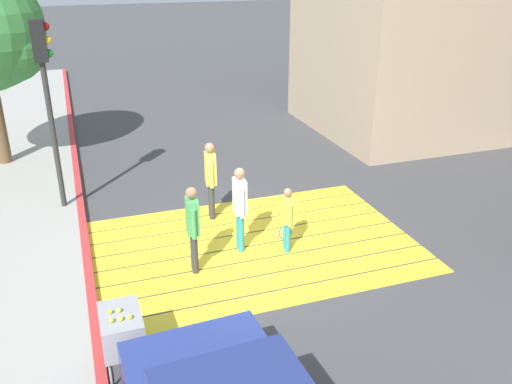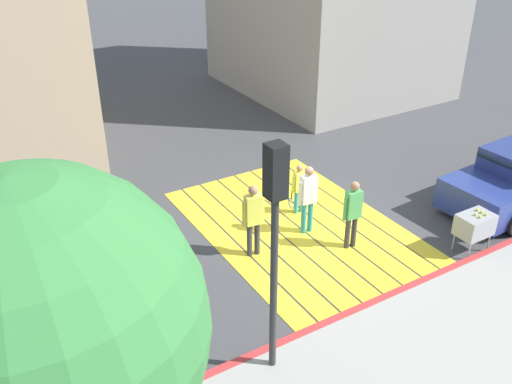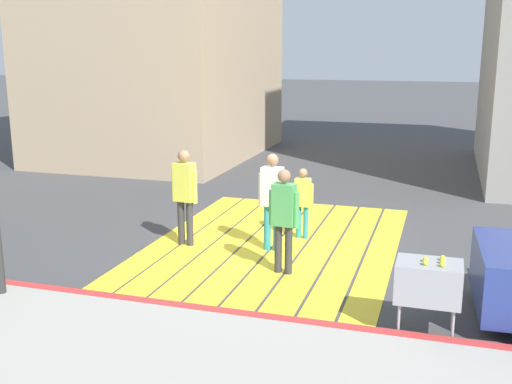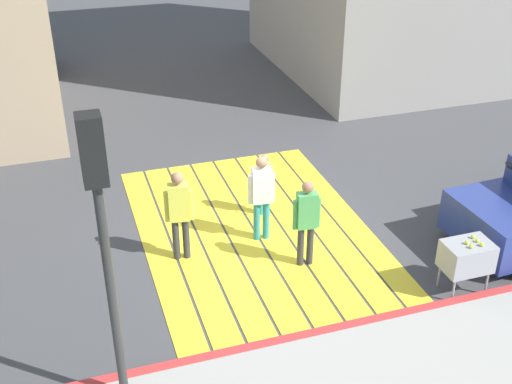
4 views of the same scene
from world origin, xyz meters
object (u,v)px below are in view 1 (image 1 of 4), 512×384
pedestrian_adult_lead (211,175)px  pedestrian_child_with_racket (287,216)px  traffic_light_corner (46,79)px  pedestrian_adult_trailing (193,223)px  tennis_ball_cart (122,329)px  pedestrian_adult_side (240,203)px

pedestrian_adult_lead → pedestrian_child_with_racket: pedestrian_adult_lead is taller
traffic_light_corner → pedestrian_adult_trailing: bearing=-58.0°
pedestrian_adult_trailing → pedestrian_child_with_racket: pedestrian_adult_trailing is taller
traffic_light_corner → tennis_ball_cart: (0.68, -5.81, -2.34)m
tennis_ball_cart → pedestrian_adult_trailing: (1.54, 2.26, 0.29)m
pedestrian_adult_lead → pedestrian_adult_trailing: size_ratio=1.04×
traffic_light_corner → tennis_ball_cart: traffic_light_corner is taller
tennis_ball_cart → pedestrian_adult_side: bearing=46.7°
pedestrian_adult_lead → pedestrian_adult_side: 1.60m
tennis_ball_cart → pedestrian_adult_trailing: bearing=55.7°
pedestrian_adult_lead → pedestrian_adult_trailing: bearing=-113.0°
pedestrian_adult_side → pedestrian_child_with_racket: bearing=-21.8°
tennis_ball_cart → pedestrian_child_with_racket: 4.20m
tennis_ball_cart → pedestrian_adult_lead: bearing=60.8°
pedestrian_adult_lead → pedestrian_adult_side: (0.17, -1.59, -0.01)m
traffic_light_corner → pedestrian_child_with_racket: size_ratio=3.14×
tennis_ball_cart → pedestrian_adult_side: pedestrian_adult_side is taller
pedestrian_adult_lead → pedestrian_adult_side: size_ratio=1.01×
pedestrian_child_with_racket → pedestrian_adult_trailing: bearing=-175.8°
tennis_ball_cart → pedestrian_adult_side: 3.78m
tennis_ball_cart → pedestrian_adult_lead: 4.97m
traffic_light_corner → pedestrian_child_with_racket: (4.12, -3.41, -2.27)m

